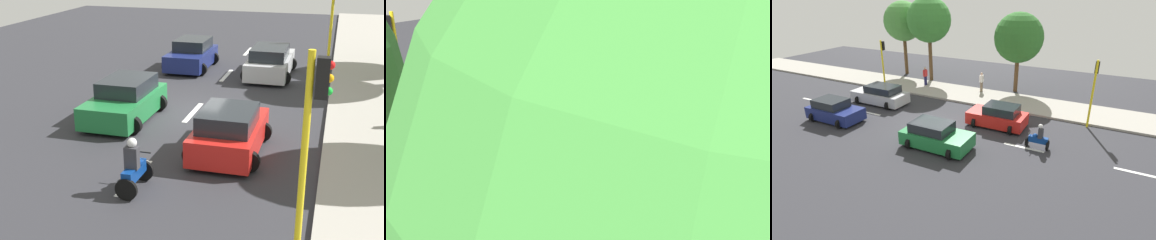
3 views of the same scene
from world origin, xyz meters
TOP-DOWN VIEW (x-y plane):
  - ground_plane at (0.00, 0.00)m, footprint 40.00×60.00m
  - lane_stripe_far_north at (0.00, -12.00)m, footprint 0.20×2.40m
  - lane_stripe_north at (0.00, -6.00)m, footprint 0.20×2.40m
  - lane_stripe_mid at (0.00, 0.00)m, footprint 0.20×2.40m
  - car_red at (2.18, -3.52)m, footprint 2.32×3.82m
  - car_green at (-2.22, -1.40)m, footprint 2.37×4.06m
  - motorcycle at (0.30, -6.71)m, footprint 0.60×1.30m
  - traffic_light_corner at (4.85, -8.90)m, footprint 0.49×0.24m
  - street_tree_north at (9.73, 6.61)m, footprint 4.21×4.21m

SIDE VIEW (x-z plane):
  - ground_plane at x=0.00m, z-range -0.10..0.00m
  - lane_stripe_far_north at x=0.00m, z-range 0.00..0.01m
  - lane_stripe_north at x=0.00m, z-range 0.00..0.01m
  - lane_stripe_mid at x=0.00m, z-range 0.00..0.01m
  - motorcycle at x=0.30m, z-range -0.12..1.41m
  - car_red at x=2.18m, z-range -0.05..1.47m
  - car_green at x=-2.22m, z-range -0.05..1.47m
  - traffic_light_corner at x=4.85m, z-range 0.68..5.18m
  - street_tree_north at x=9.73m, z-range 1.83..9.76m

